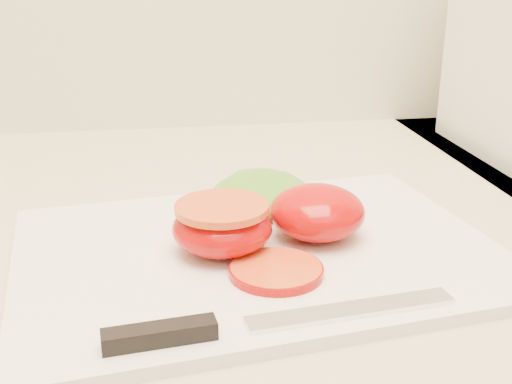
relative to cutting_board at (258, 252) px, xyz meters
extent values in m
cube|color=#C0B696|center=(0.12, 0.12, -0.02)|extent=(3.92, 0.65, 0.03)
cube|color=white|center=(0.00, 0.00, 0.00)|extent=(0.43, 0.33, 0.01)
ellipsoid|color=#BD0A09|center=(0.05, 0.01, 0.03)|extent=(0.08, 0.08, 0.05)
ellipsoid|color=#BD0A09|center=(-0.03, 0.00, 0.03)|extent=(0.08, 0.08, 0.04)
cylinder|color=red|center=(-0.03, 0.00, 0.04)|extent=(0.08, 0.08, 0.01)
cylinder|color=orange|center=(0.01, -0.05, 0.01)|extent=(0.07, 0.07, 0.01)
ellipsoid|color=#5BA32B|center=(0.02, 0.09, 0.02)|extent=(0.14, 0.15, 0.03)
cube|color=silver|center=(0.05, -0.11, 0.01)|extent=(0.15, 0.04, 0.00)
cube|color=black|center=(-0.08, -0.13, 0.01)|extent=(0.07, 0.02, 0.01)
camera|label=1|loc=(-0.08, -0.48, 0.23)|focal=45.00mm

